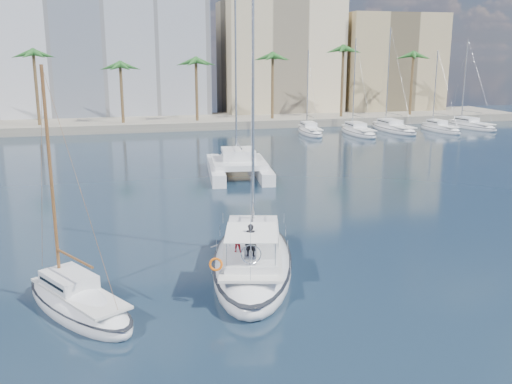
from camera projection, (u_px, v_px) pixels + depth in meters
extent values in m
plane|color=black|center=(251.00, 258.00, 32.20)|extent=(160.00, 160.00, 0.00)
cube|color=gray|center=(160.00, 122.00, 89.53)|extent=(120.00, 14.00, 1.20)
cube|color=silver|center=(78.00, 36.00, 94.81)|extent=(42.00, 16.00, 28.00)
cube|color=beige|center=(279.00, 60.00, 100.95)|extent=(20.00, 14.00, 20.00)
cube|color=tan|center=(387.00, 65.00, 104.02)|extent=(18.00, 12.00, 18.00)
cylinder|color=brown|center=(161.00, 94.00, 84.65)|extent=(0.44, 0.44, 10.50)
sphere|color=#21561F|center=(160.00, 58.00, 83.40)|extent=(3.60, 3.60, 3.60)
cylinder|color=brown|center=(372.00, 91.00, 92.66)|extent=(0.44, 0.44, 10.50)
sphere|color=#21561F|center=(373.00, 58.00, 91.41)|extent=(3.60, 3.60, 3.60)
ellipsoid|color=silver|center=(252.00, 263.00, 30.35)|extent=(7.22, 13.49, 2.67)
ellipsoid|color=black|center=(252.00, 256.00, 30.26)|extent=(7.29, 13.62, 0.18)
cube|color=silver|center=(252.00, 246.00, 29.87)|extent=(5.26, 10.08, 0.12)
cube|color=silver|center=(253.00, 231.00, 31.23)|extent=(3.73, 4.77, 0.60)
cube|color=black|center=(253.00, 231.00, 31.22)|extent=(3.63, 4.30, 0.14)
cylinder|color=#B7BABF|center=(253.00, 79.00, 30.73)|extent=(0.15, 0.15, 16.88)
cylinder|color=#B7BABF|center=(252.00, 216.00, 29.86)|extent=(1.42, 5.06, 0.11)
cube|color=silver|center=(252.00, 259.00, 27.41)|extent=(3.18, 3.73, 0.36)
cube|color=white|center=(251.00, 232.00, 26.96)|extent=(3.18, 3.73, 0.04)
torus|color=silver|center=(251.00, 254.00, 26.04)|extent=(0.94, 0.30, 0.96)
torus|color=#D6580B|center=(216.00, 264.00, 25.65)|extent=(0.66, 0.35, 0.64)
imported|color=black|center=(251.00, 240.00, 27.06)|extent=(0.69, 0.57, 1.61)
imported|color=maroon|center=(237.00, 241.00, 27.72)|extent=(0.67, 0.61, 1.10)
ellipsoid|color=silver|center=(79.00, 306.00, 25.43)|extent=(6.17, 8.06, 1.86)
ellipsoid|color=black|center=(78.00, 301.00, 25.36)|extent=(6.23, 8.14, 0.18)
cube|color=silver|center=(79.00, 293.00, 25.15)|extent=(4.55, 6.00, 0.12)
cube|color=silver|center=(69.00, 279.00, 25.70)|extent=(2.76, 3.08, 0.60)
cube|color=black|center=(69.00, 279.00, 25.69)|extent=(2.62, 2.82, 0.14)
cylinder|color=brown|center=(51.00, 177.00, 25.23)|extent=(0.15, 0.15, 9.77)
cylinder|color=brown|center=(74.00, 258.00, 24.94)|extent=(1.72, 2.80, 0.11)
cube|color=silver|center=(216.00, 170.00, 53.64)|extent=(2.47, 10.98, 1.10)
cube|color=silver|center=(260.00, 169.00, 54.16)|extent=(2.47, 10.98, 1.10)
cube|color=silver|center=(239.00, 163.00, 53.20)|extent=(5.53, 6.53, 0.50)
cube|color=silver|center=(238.00, 154.00, 53.55)|extent=(3.36, 3.60, 1.00)
cube|color=black|center=(238.00, 154.00, 53.54)|extent=(3.33, 3.17, 0.18)
cylinder|color=#B7BABF|center=(236.00, 80.00, 53.52)|extent=(0.18, 0.18, 14.56)
ellipsoid|color=silver|center=(220.00, 246.00, 32.64)|extent=(0.23, 0.45, 0.21)
sphere|color=silver|center=(220.00, 244.00, 32.83)|extent=(0.12, 0.12, 0.12)
cube|color=gray|center=(215.00, 246.00, 32.56)|extent=(0.51, 0.19, 0.12)
cube|color=gray|center=(226.00, 245.00, 32.71)|extent=(0.51, 0.19, 0.12)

